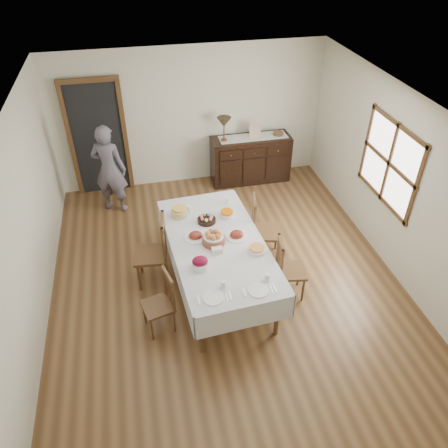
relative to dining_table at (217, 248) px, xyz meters
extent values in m
plane|color=brown|center=(0.14, 0.13, -0.74)|extent=(6.00, 6.00, 0.00)
cube|color=white|center=(0.14, 0.13, 1.86)|extent=(5.00, 6.00, 0.02)
cube|color=beige|center=(0.14, 3.13, 0.56)|extent=(5.00, 0.02, 2.60)
cube|color=beige|center=(0.14, -2.87, 0.56)|extent=(5.00, 0.02, 2.60)
cube|color=beige|center=(-2.36, 0.13, 0.56)|extent=(0.02, 6.00, 2.60)
cube|color=beige|center=(2.64, 0.13, 0.56)|extent=(0.02, 6.00, 2.60)
cube|color=white|center=(2.63, 0.43, 0.76)|extent=(0.02, 1.30, 1.10)
cube|color=#53361D|center=(2.62, 0.43, 0.76)|extent=(0.03, 1.46, 1.26)
cube|color=black|center=(-1.56, 3.09, 0.31)|extent=(0.90, 0.06, 2.10)
cube|color=#53361D|center=(-1.56, 3.07, 0.31)|extent=(1.04, 0.08, 2.18)
cube|color=silver|center=(0.00, 0.00, 0.08)|extent=(1.36, 2.46, 0.04)
cylinder|color=#53361D|center=(-0.41, -1.06, -0.35)|extent=(0.06, 0.06, 0.77)
cylinder|color=#53361D|center=(0.56, -0.99, -0.35)|extent=(0.06, 0.06, 0.77)
cylinder|color=#53361D|center=(-0.56, 0.99, -0.35)|extent=(0.06, 0.06, 0.77)
cylinder|color=#53361D|center=(0.41, 1.06, -0.35)|extent=(0.06, 0.06, 0.77)
cube|color=silver|center=(-0.61, -0.04, -0.09)|extent=(0.19, 2.42, 0.37)
cube|color=silver|center=(0.61, 0.04, -0.09)|extent=(0.19, 2.42, 0.37)
cube|color=silver|center=(0.08, -1.20, -0.09)|extent=(1.23, 0.11, 0.37)
cube|color=silver|center=(-0.08, 1.20, -0.09)|extent=(1.23, 0.11, 0.37)
cube|color=#53361D|center=(-0.89, -0.57, -0.34)|extent=(0.45, 0.45, 0.04)
cylinder|color=#53361D|center=(-1.07, -0.46, -0.55)|extent=(0.03, 0.03, 0.38)
cylinder|color=#53361D|center=(-1.00, -0.75, -0.55)|extent=(0.03, 0.03, 0.38)
cylinder|color=#53361D|center=(-0.78, -0.39, -0.55)|extent=(0.03, 0.03, 0.38)
cylinder|color=#53361D|center=(-0.71, -0.68, -0.55)|extent=(0.03, 0.03, 0.38)
cylinder|color=#53361D|center=(-0.77, -0.38, -0.09)|extent=(0.04, 0.04, 0.49)
cylinder|color=#53361D|center=(-0.69, -0.68, -0.09)|extent=(0.04, 0.04, 0.49)
cube|color=#53361D|center=(-0.73, -0.53, 0.12)|extent=(0.12, 0.35, 0.07)
cylinder|color=#53361D|center=(-0.75, -0.45, -0.11)|extent=(0.02, 0.02, 0.41)
cylinder|color=#53361D|center=(-0.73, -0.53, -0.11)|extent=(0.02, 0.02, 0.41)
cylinder|color=#53361D|center=(-0.71, -0.61, -0.11)|extent=(0.02, 0.02, 0.41)
cube|color=#53361D|center=(-0.89, 0.34, -0.25)|extent=(0.51, 0.51, 0.04)
cylinder|color=#53361D|center=(-1.06, 0.55, -0.50)|extent=(0.04, 0.04, 0.47)
cylinder|color=#53361D|center=(-1.10, 0.18, -0.50)|extent=(0.04, 0.04, 0.47)
cylinder|color=#53361D|center=(-0.69, 0.50, -0.50)|extent=(0.04, 0.04, 0.47)
cylinder|color=#53361D|center=(-0.73, 0.14, -0.50)|extent=(0.04, 0.04, 0.47)
cylinder|color=#53361D|center=(-0.67, 0.51, 0.06)|extent=(0.04, 0.04, 0.61)
cylinder|color=#53361D|center=(-0.71, 0.12, 0.06)|extent=(0.04, 0.04, 0.61)
cube|color=#53361D|center=(-0.69, 0.32, 0.32)|extent=(0.09, 0.44, 0.09)
cylinder|color=#53361D|center=(-0.68, 0.42, 0.04)|extent=(0.02, 0.02, 0.50)
cylinder|color=#53361D|center=(-0.69, 0.32, 0.04)|extent=(0.02, 0.02, 0.50)
cylinder|color=#53361D|center=(-0.70, 0.22, 0.04)|extent=(0.02, 0.02, 0.50)
cube|color=#53361D|center=(0.97, -0.33, -0.32)|extent=(0.45, 0.45, 0.04)
cylinder|color=#53361D|center=(1.10, -0.51, -0.54)|extent=(0.03, 0.03, 0.40)
cylinder|color=#53361D|center=(1.15, -0.20, -0.54)|extent=(0.03, 0.03, 0.40)
cylinder|color=#53361D|center=(0.79, -0.46, -0.54)|extent=(0.03, 0.03, 0.40)
cylinder|color=#53361D|center=(0.84, -0.15, -0.54)|extent=(0.03, 0.03, 0.40)
cylinder|color=#53361D|center=(0.77, -0.47, -0.06)|extent=(0.04, 0.04, 0.52)
cylinder|color=#53361D|center=(0.82, -0.14, -0.06)|extent=(0.04, 0.04, 0.52)
cube|color=#53361D|center=(0.79, -0.30, 0.17)|extent=(0.10, 0.37, 0.07)
cylinder|color=#53361D|center=(0.78, -0.39, -0.07)|extent=(0.02, 0.02, 0.43)
cylinder|color=#53361D|center=(0.79, -0.30, -0.07)|extent=(0.02, 0.02, 0.43)
cylinder|color=#53361D|center=(0.81, -0.22, -0.07)|extent=(0.02, 0.02, 0.43)
cube|color=#53361D|center=(0.86, 0.51, -0.25)|extent=(0.54, 0.54, 0.04)
cylinder|color=#53361D|center=(1.00, 0.29, -0.51)|extent=(0.04, 0.04, 0.46)
cylinder|color=#53361D|center=(1.08, 0.65, -0.51)|extent=(0.04, 0.04, 0.46)
cylinder|color=#53361D|center=(0.65, 0.37, -0.51)|extent=(0.04, 0.04, 0.46)
cylinder|color=#53361D|center=(0.73, 0.73, -0.51)|extent=(0.04, 0.04, 0.46)
cylinder|color=#53361D|center=(0.62, 0.37, 0.05)|extent=(0.04, 0.04, 0.60)
cylinder|color=#53361D|center=(0.71, 0.74, 0.05)|extent=(0.04, 0.04, 0.60)
cube|color=#53361D|center=(0.67, 0.55, 0.31)|extent=(0.14, 0.43, 0.09)
cylinder|color=#53361D|center=(0.64, 0.46, 0.03)|extent=(0.02, 0.02, 0.50)
cylinder|color=#53361D|center=(0.67, 0.55, 0.03)|extent=(0.02, 0.02, 0.50)
cylinder|color=#53361D|center=(0.69, 0.65, 0.03)|extent=(0.02, 0.02, 0.50)
cube|color=black|center=(1.25, 2.85, -0.28)|extent=(1.52, 0.51, 0.91)
cube|color=black|center=(0.79, 2.59, -0.01)|extent=(0.43, 0.02, 0.18)
sphere|color=brown|center=(0.79, 2.57, -0.01)|extent=(0.03, 0.03, 0.03)
cube|color=black|center=(1.25, 2.59, -0.01)|extent=(0.43, 0.02, 0.18)
sphere|color=brown|center=(1.25, 2.57, -0.01)|extent=(0.03, 0.03, 0.03)
cube|color=black|center=(1.71, 2.59, -0.01)|extent=(0.43, 0.02, 0.18)
sphere|color=brown|center=(1.71, 2.57, -0.01)|extent=(0.03, 0.03, 0.03)
imported|color=#5C5867|center=(-1.40, 2.38, 0.13)|extent=(0.63, 0.52, 1.73)
cylinder|color=brown|center=(-0.05, 0.00, 0.15)|extent=(0.31, 0.31, 0.11)
cylinder|color=silver|center=(-0.05, 0.00, 0.21)|extent=(0.27, 0.27, 0.02)
sphere|color=#B96C35|center=(0.02, 0.00, 0.24)|extent=(0.08, 0.08, 0.08)
sphere|color=#B96C35|center=(0.00, 0.06, 0.24)|extent=(0.08, 0.08, 0.08)
sphere|color=#B96C35|center=(-0.07, 0.07, 0.24)|extent=(0.08, 0.08, 0.08)
sphere|color=#B96C35|center=(-0.12, 0.03, 0.24)|extent=(0.08, 0.08, 0.08)
sphere|color=#B96C35|center=(-0.12, -0.04, 0.24)|extent=(0.08, 0.08, 0.08)
sphere|color=#B96C35|center=(-0.07, -0.08, 0.24)|extent=(0.08, 0.08, 0.08)
sphere|color=#B96C35|center=(0.00, -0.06, 0.24)|extent=(0.08, 0.08, 0.08)
cylinder|color=black|center=(-0.05, 0.49, 0.12)|extent=(0.27, 0.27, 0.05)
ellipsoid|color=pink|center=(0.02, 0.49, 0.17)|extent=(0.05, 0.05, 0.06)
ellipsoid|color=#6BB0F7|center=(-0.01, 0.55, 0.17)|extent=(0.05, 0.05, 0.06)
ellipsoid|color=#98C671|center=(-0.07, 0.56, 0.17)|extent=(0.05, 0.05, 0.06)
ellipsoid|color=#F58650|center=(-0.12, 0.52, 0.17)|extent=(0.05, 0.05, 0.06)
ellipsoid|color=#B176C1|center=(-0.12, 0.46, 0.17)|extent=(0.05, 0.05, 0.06)
ellipsoid|color=#ECED65|center=(-0.07, 0.42, 0.17)|extent=(0.05, 0.05, 0.06)
ellipsoid|color=pink|center=(-0.01, 0.44, 0.17)|extent=(0.05, 0.05, 0.06)
cylinder|color=white|center=(-0.27, 0.16, 0.10)|extent=(0.32, 0.32, 0.02)
ellipsoid|color=maroon|center=(-0.27, 0.16, 0.14)|extent=(0.19, 0.16, 0.11)
cylinder|color=white|center=(0.29, 0.06, 0.10)|extent=(0.30, 0.30, 0.02)
ellipsoid|color=maroon|center=(0.29, 0.06, 0.13)|extent=(0.19, 0.16, 0.11)
cylinder|color=white|center=(-0.31, -0.44, 0.14)|extent=(0.22, 0.22, 0.08)
ellipsoid|color=maroon|center=(-0.31, -0.44, 0.20)|extent=(0.20, 0.17, 0.11)
cylinder|color=white|center=(0.26, 0.57, 0.12)|extent=(0.21, 0.21, 0.06)
cylinder|color=orange|center=(0.26, 0.57, 0.17)|extent=(0.18, 0.18, 0.03)
cylinder|color=tan|center=(-0.41, 0.72, 0.15)|extent=(0.24, 0.24, 0.10)
cylinder|color=gold|center=(-0.41, 0.72, 0.21)|extent=(0.20, 0.20, 0.04)
cylinder|color=white|center=(0.47, -0.29, 0.12)|extent=(0.23, 0.23, 0.05)
cylinder|color=#D68C42|center=(0.47, -0.29, 0.16)|extent=(0.20, 0.20, 0.02)
cube|color=white|center=(-0.04, -0.20, 0.13)|extent=(0.15, 0.10, 0.07)
cylinder|color=white|center=(-0.25, -0.99, 0.10)|extent=(0.25, 0.25, 0.01)
cube|color=silver|center=(-0.42, -0.99, 0.10)|extent=(0.09, 0.13, 0.01)
cube|color=silver|center=(-0.42, -0.99, 0.10)|extent=(0.03, 0.16, 0.01)
cube|color=silver|center=(-0.09, -0.99, 0.10)|extent=(0.02, 0.18, 0.01)
cube|color=silver|center=(-0.05, -0.99, 0.10)|extent=(0.03, 0.14, 0.01)
cylinder|color=white|center=(-0.10, -0.84, 0.15)|extent=(0.07, 0.07, 0.10)
cylinder|color=white|center=(0.29, -0.99, 0.10)|extent=(0.25, 0.25, 0.01)
cube|color=silver|center=(0.12, -0.99, 0.10)|extent=(0.09, 0.13, 0.01)
cube|color=silver|center=(0.12, -0.99, 0.10)|extent=(0.03, 0.16, 0.01)
cube|color=silver|center=(0.45, -0.99, 0.10)|extent=(0.02, 0.18, 0.01)
cube|color=silver|center=(0.49, -0.99, 0.10)|extent=(0.03, 0.14, 0.01)
cylinder|color=white|center=(0.44, -0.84, 0.15)|extent=(0.07, 0.07, 0.10)
cylinder|color=white|center=(-0.25, 0.79, 0.15)|extent=(0.06, 0.06, 0.11)
cylinder|color=white|center=(0.35, 0.90, 0.14)|extent=(0.06, 0.06, 0.09)
cube|color=silver|center=(1.29, 2.86, 0.18)|extent=(1.30, 0.35, 0.01)
cylinder|color=brown|center=(0.72, 2.83, 0.19)|extent=(0.12, 0.12, 0.03)
cylinder|color=brown|center=(0.72, 2.83, 0.33)|extent=(0.02, 0.02, 0.25)
cone|color=#3F3420|center=(0.72, 2.83, 0.55)|extent=(0.26, 0.26, 0.18)
cube|color=tan|center=(1.31, 2.84, 0.32)|extent=(0.22, 0.08, 0.28)
cylinder|color=#53361D|center=(1.78, 2.85, 0.21)|extent=(0.20, 0.20, 0.06)
camera|label=1|loc=(-0.89, -4.47, 3.80)|focal=35.00mm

